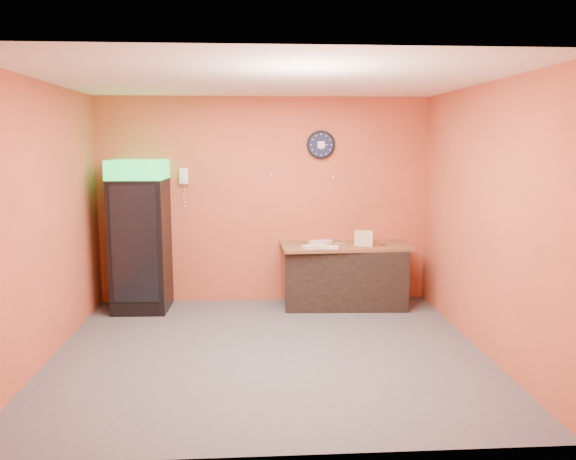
{
  "coord_description": "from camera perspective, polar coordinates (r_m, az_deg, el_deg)",
  "views": [
    {
      "loc": [
        -0.17,
        -5.66,
        2.19
      ],
      "look_at": [
        0.24,
        0.6,
        1.21
      ],
      "focal_mm": 35.0,
      "sensor_mm": 36.0,
      "label": 1
    }
  ],
  "objects": [
    {
      "name": "wall_clock",
      "position": [
        7.69,
        3.36,
        8.64
      ],
      "size": [
        0.39,
        0.06,
        0.39
      ],
      "color": "black",
      "rests_on": "back_wall"
    },
    {
      "name": "floor",
      "position": [
        6.07,
        -1.91,
        -12.25
      ],
      "size": [
        4.5,
        4.5,
        0.0
      ],
      "primitive_type": "plane",
      "color": "#47474C",
      "rests_on": "ground"
    },
    {
      "name": "ceiling",
      "position": [
        5.7,
        -2.06,
        15.04
      ],
      "size": [
        4.5,
        4.0,
        0.02
      ],
      "primitive_type": "cube",
      "color": "white",
      "rests_on": "back_wall"
    },
    {
      "name": "sub_roll_stack",
      "position": [
        7.44,
        7.71,
        -0.85
      ],
      "size": [
        0.25,
        0.15,
        0.2
      ],
      "rotation": [
        0.0,
        0.0,
        -0.29
      ],
      "color": "beige",
      "rests_on": "butcher_paper"
    },
    {
      "name": "right_wall",
      "position": [
        6.21,
        19.28,
        1.09
      ],
      "size": [
        0.02,
        4.0,
        2.8
      ],
      "primitive_type": "cube",
      "color": "#D4533B",
      "rests_on": "floor"
    },
    {
      "name": "butcher_paper",
      "position": [
        7.53,
        5.81,
        -1.63
      ],
      "size": [
        1.73,
        0.82,
        0.04
      ],
      "primitive_type": "cube",
      "rotation": [
        0.0,
        0.0,
        0.04
      ],
      "color": "brown",
      "rests_on": "prep_counter"
    },
    {
      "name": "wrapped_sandwich_left",
      "position": [
        7.24,
        2.71,
        -1.68
      ],
      "size": [
        0.33,
        0.25,
        0.04
      ],
      "primitive_type": "cube",
      "rotation": [
        0.0,
        0.0,
        0.49
      ],
      "color": "silver",
      "rests_on": "butcher_paper"
    },
    {
      "name": "prep_counter",
      "position": [
        7.62,
        5.76,
        -4.73
      ],
      "size": [
        1.64,
        0.79,
        0.8
      ],
      "primitive_type": "cube",
      "rotation": [
        0.0,
        0.0,
        -0.05
      ],
      "color": "black",
      "rests_on": "floor"
    },
    {
      "name": "wall_phone",
      "position": [
        7.68,
        -10.55,
        5.39
      ],
      "size": [
        0.11,
        0.1,
        0.21
      ],
      "color": "white",
      "rests_on": "back_wall"
    },
    {
      "name": "wrapped_sandwich_mid",
      "position": [
        7.24,
        4.22,
        -1.73
      ],
      "size": [
        0.27,
        0.17,
        0.04
      ],
      "primitive_type": "cube",
      "rotation": [
        0.0,
        0.0,
        -0.33
      ],
      "color": "silver",
      "rests_on": "butcher_paper"
    },
    {
      "name": "kitchen_tool",
      "position": [
        7.56,
        5.76,
        -1.23
      ],
      "size": [
        0.06,
        0.06,
        0.06
      ],
      "primitive_type": "cylinder",
      "color": "silver",
      "rests_on": "butcher_paper"
    },
    {
      "name": "wrapped_sandwich_right",
      "position": [
        7.58,
        3.3,
        -1.21
      ],
      "size": [
        0.32,
        0.21,
        0.04
      ],
      "primitive_type": "cube",
      "rotation": [
        0.0,
        0.0,
        0.35
      ],
      "color": "silver",
      "rests_on": "butcher_paper"
    },
    {
      "name": "beverage_cooler",
      "position": [
        7.51,
        -14.8,
        -0.81
      ],
      "size": [
        0.71,
        0.72,
        1.97
      ],
      "rotation": [
        0.0,
        0.0,
        -0.03
      ],
      "color": "black",
      "rests_on": "floor"
    },
    {
      "name": "back_wall",
      "position": [
        7.7,
        -2.43,
        3.0
      ],
      "size": [
        4.5,
        0.02,
        2.8
      ],
      "primitive_type": "cube",
      "color": "#D4533B",
      "rests_on": "floor"
    },
    {
      "name": "left_wall",
      "position": [
        6.08,
        -23.68,
        0.69
      ],
      "size": [
        0.02,
        4.0,
        2.8
      ],
      "primitive_type": "cube",
      "color": "#D4533B",
      "rests_on": "floor"
    }
  ]
}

